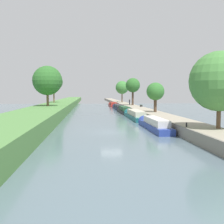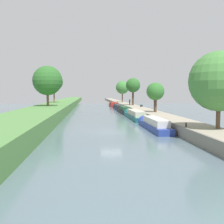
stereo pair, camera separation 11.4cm
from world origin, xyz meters
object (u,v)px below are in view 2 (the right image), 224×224
(person_walking, at_px, (130,102))
(mooring_bollard_near, at_px, (186,125))
(narrowboat_navy, at_px, (118,107))
(park_bench, at_px, (141,105))
(narrowboat_black, at_px, (124,110))
(mooring_bollard_far, at_px, (117,102))
(narrowboat_blue, at_px, (153,124))
(narrowboat_red, at_px, (113,105))
(narrowboat_teal, at_px, (135,115))

(person_walking, bearing_deg, mooring_bollard_near, -91.92)
(narrowboat_navy, bearing_deg, park_bench, -62.30)
(narrowboat_black, relative_size, person_walking, 7.94)
(narrowboat_black, bearing_deg, park_bench, 40.28)
(person_walking, bearing_deg, park_bench, -82.53)
(narrowboat_black, relative_size, mooring_bollard_far, 29.27)
(narrowboat_blue, relative_size, park_bench, 8.01)
(park_bench, bearing_deg, narrowboat_red, 101.95)
(narrowboat_black, bearing_deg, mooring_bollard_near, -86.79)
(narrowboat_teal, xyz_separation_m, narrowboat_black, (-0.17, 13.81, -0.02))
(person_walking, bearing_deg, mooring_bollard_far, 95.32)
(narrowboat_teal, distance_m, park_bench, 18.68)
(mooring_bollard_near, xyz_separation_m, mooring_bollard_far, (0.00, 67.34, 0.00))
(narrowboat_blue, distance_m, narrowboat_red, 56.23)
(park_bench, bearing_deg, person_walking, 97.47)
(narrowboat_teal, distance_m, narrowboat_red, 41.82)
(narrowboat_blue, xyz_separation_m, narrowboat_red, (-0.21, 56.23, -0.06))
(park_bench, bearing_deg, narrowboat_black, -139.72)
(mooring_bollard_far, xyz_separation_m, park_bench, (3.02, -28.21, 0.12))
(narrowboat_blue, height_order, narrowboat_black, narrowboat_blue)
(narrowboat_black, distance_m, mooring_bollard_far, 32.50)
(narrowboat_black, distance_m, narrowboat_red, 28.01)
(narrowboat_teal, xyz_separation_m, mooring_bollard_near, (1.79, -21.09, 0.72))
(narrowboat_blue, height_order, park_bench, park_bench)
(narrowboat_teal, relative_size, park_bench, 9.60)
(narrowboat_black, xyz_separation_m, mooring_bollard_far, (1.96, 32.44, 0.75))
(narrowboat_blue, bearing_deg, narrowboat_black, 90.32)
(narrowboat_blue, bearing_deg, person_walking, 85.39)
(narrowboat_blue, xyz_separation_m, mooring_bollard_near, (1.80, -6.68, 0.72))
(narrowboat_blue, bearing_deg, mooring_bollard_near, -74.92)
(narrowboat_blue, bearing_deg, narrowboat_teal, 89.95)
(narrowboat_teal, bearing_deg, narrowboat_blue, -90.05)
(mooring_bollard_near, bearing_deg, narrowboat_black, 93.21)
(mooring_bollard_far, bearing_deg, narrowboat_black, -93.45)
(narrowboat_black, bearing_deg, narrowboat_red, 90.10)
(narrowboat_teal, xyz_separation_m, narrowboat_navy, (-0.10, 27.38, -0.06))
(narrowboat_blue, height_order, mooring_bollard_far, mooring_bollard_far)
(narrowboat_black, height_order, narrowboat_navy, narrowboat_black)
(narrowboat_black, height_order, person_walking, person_walking)
(narrowboat_navy, xyz_separation_m, park_bench, (4.91, -9.35, 0.91))
(person_walking, height_order, mooring_bollard_far, person_walking)
(narrowboat_black, xyz_separation_m, narrowboat_navy, (0.08, 13.57, -0.04))
(narrowboat_teal, relative_size, narrowboat_red, 1.27)
(narrowboat_navy, bearing_deg, mooring_bollard_far, 84.30)
(narrowboat_teal, xyz_separation_m, narrowboat_red, (-0.22, 41.82, -0.06))
(narrowboat_black, bearing_deg, narrowboat_teal, -89.29)
(narrowboat_navy, distance_m, narrowboat_red, 14.44)
(mooring_bollard_near, bearing_deg, narrowboat_navy, 92.22)
(person_walking, relative_size, mooring_bollard_near, 3.69)
(narrowboat_blue, distance_m, park_bench, 32.81)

